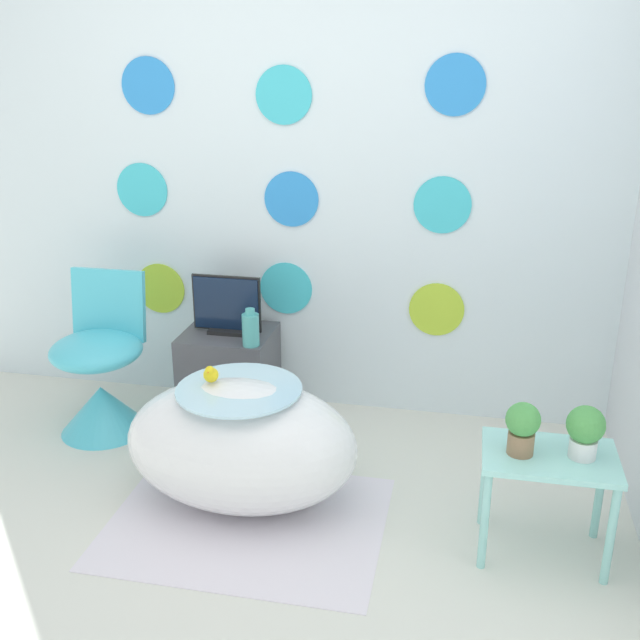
{
  "coord_description": "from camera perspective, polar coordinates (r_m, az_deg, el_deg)",
  "views": [
    {
      "loc": [
        0.91,
        -2.0,
        1.86
      ],
      "look_at": [
        0.33,
        0.8,
        0.81
      ],
      "focal_mm": 42.0,
      "sensor_mm": 36.0,
      "label": 1
    }
  ],
  "objects": [
    {
      "name": "chair",
      "position": [
        3.93,
        -16.38,
        -4.38
      ],
      "size": [
        0.45,
        0.45,
        0.8
      ],
      "color": "#4CC6DB",
      "rests_on": "ground_plane"
    },
    {
      "name": "ground_plane",
      "position": [
        2.88,
        -10.26,
        -20.36
      ],
      "size": [
        12.0,
        12.0,
        0.0
      ],
      "primitive_type": "plane",
      "color": "silver"
    },
    {
      "name": "side_table",
      "position": [
        2.99,
        16.98,
        -10.99
      ],
      "size": [
        0.49,
        0.34,
        0.43
      ],
      "color": "#99E0D8",
      "rests_on": "ground_plane"
    },
    {
      "name": "tv",
      "position": [
        3.84,
        -7.12,
        0.96
      ],
      "size": [
        0.36,
        0.12,
        0.3
      ],
      "color": "black",
      "rests_on": "tv_cabinet"
    },
    {
      "name": "bathtub",
      "position": [
        3.21,
        -6.01,
        -9.39
      ],
      "size": [
        0.99,
        0.63,
        0.56
      ],
      "color": "white",
      "rests_on": "ground_plane"
    },
    {
      "name": "potted_plant_right",
      "position": [
        2.91,
        19.55,
        -7.88
      ],
      "size": [
        0.14,
        0.14,
        0.2
      ],
      "color": "white",
      "rests_on": "side_table"
    },
    {
      "name": "wall_back_dotted",
      "position": [
        3.83,
        -2.14,
        11.78
      ],
      "size": [
        4.3,
        0.05,
        2.6
      ],
      "color": "white",
      "rests_on": "ground_plane"
    },
    {
      "name": "potted_plant_left",
      "position": [
        2.87,
        15.17,
        -7.82
      ],
      "size": [
        0.13,
        0.13,
        0.2
      ],
      "color": "#8C6B4C",
      "rests_on": "side_table"
    },
    {
      "name": "tv_cabinet",
      "position": [
        3.98,
        -6.9,
        -4.06
      ],
      "size": [
        0.46,
        0.41,
        0.47
      ],
      "color": "#4C4C51",
      "rests_on": "ground_plane"
    },
    {
      "name": "vase",
      "position": [
        3.68,
        -5.31,
        -0.69
      ],
      "size": [
        0.08,
        0.08,
        0.19
      ],
      "color": "#51B2AD",
      "rests_on": "tv_cabinet"
    },
    {
      "name": "rug",
      "position": [
        3.23,
        -5.57,
        -15.02
      ],
      "size": [
        1.13,
        0.88,
        0.01
      ],
      "color": "silver",
      "rests_on": "ground_plane"
    },
    {
      "name": "rubber_duck",
      "position": [
        3.1,
        -8.33,
        -4.09
      ],
      "size": [
        0.06,
        0.07,
        0.07
      ],
      "color": "yellow",
      "rests_on": "bathtub"
    }
  ]
}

